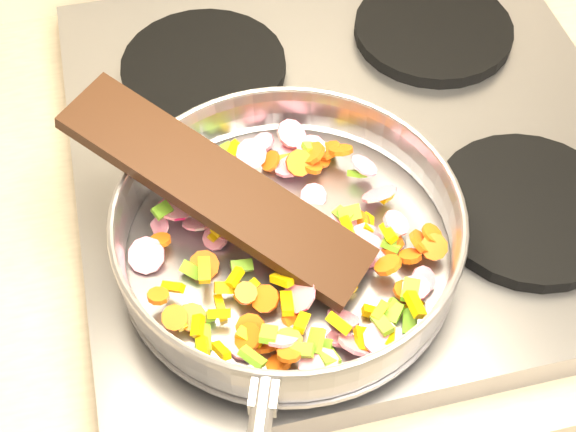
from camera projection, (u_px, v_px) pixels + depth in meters
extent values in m
cube|color=#939399|center=(352.00, 150.00, 0.88)|extent=(0.60, 0.60, 0.04)
cylinder|color=black|center=(254.00, 263.00, 0.76)|extent=(0.19, 0.19, 0.02)
cylinder|color=black|center=(528.00, 209.00, 0.80)|extent=(0.19, 0.19, 0.02)
cylinder|color=black|center=(204.00, 67.00, 0.92)|extent=(0.19, 0.19, 0.02)
cylinder|color=black|center=(433.00, 30.00, 0.96)|extent=(0.19, 0.19, 0.02)
cylinder|color=#9E9EA5|center=(288.00, 250.00, 0.76)|extent=(0.32, 0.32, 0.01)
torus|color=#9E9EA5|center=(288.00, 231.00, 0.73)|extent=(0.37, 0.37, 0.06)
torus|color=#9E9EA5|center=(288.00, 213.00, 0.71)|extent=(0.32, 0.32, 0.01)
cube|color=#9E9EA5|center=(264.00, 394.00, 0.62)|extent=(0.03, 0.04, 0.02)
cube|color=#D6A305|center=(247.00, 290.00, 0.71)|extent=(0.03, 0.02, 0.01)
cube|color=#D6A305|center=(341.00, 258.00, 0.73)|extent=(0.02, 0.02, 0.02)
cube|color=#D6A305|center=(282.00, 280.00, 0.70)|extent=(0.02, 0.02, 0.02)
cylinder|color=#D01450|center=(314.00, 196.00, 0.79)|extent=(0.03, 0.03, 0.02)
cube|color=#D6A305|center=(341.00, 281.00, 0.72)|extent=(0.03, 0.01, 0.02)
cylinder|color=#D01450|center=(424.00, 279.00, 0.72)|extent=(0.03, 0.02, 0.02)
cube|color=#D6A305|center=(246.00, 150.00, 0.81)|extent=(0.02, 0.02, 0.01)
cube|color=#D6A305|center=(267.00, 220.00, 0.74)|extent=(0.02, 0.02, 0.02)
cube|color=#6AAF24|center=(162.00, 210.00, 0.75)|extent=(0.02, 0.02, 0.01)
cylinder|color=#D01450|center=(290.00, 155.00, 0.82)|extent=(0.04, 0.04, 0.02)
cylinder|color=#D01450|center=(299.00, 294.00, 0.70)|extent=(0.03, 0.04, 0.03)
cylinder|color=#D01450|center=(233.00, 214.00, 0.77)|extent=(0.03, 0.04, 0.02)
cube|color=#D6A305|center=(374.00, 313.00, 0.70)|extent=(0.02, 0.02, 0.02)
cylinder|color=#D25410|center=(341.00, 150.00, 0.80)|extent=(0.03, 0.03, 0.02)
cylinder|color=#D25410|center=(313.00, 167.00, 0.79)|extent=(0.03, 0.03, 0.01)
cylinder|color=#D01450|center=(311.00, 149.00, 0.80)|extent=(0.04, 0.04, 0.02)
cube|color=#D6A305|center=(386.00, 196.00, 0.77)|extent=(0.02, 0.02, 0.02)
cube|color=#6AAF24|center=(202.00, 166.00, 0.80)|extent=(0.02, 0.02, 0.01)
cylinder|color=#D01450|center=(396.00, 223.00, 0.74)|extent=(0.03, 0.03, 0.02)
cylinder|color=#D25410|center=(295.00, 320.00, 0.69)|extent=(0.03, 0.03, 0.02)
cylinder|color=#D25410|center=(299.00, 163.00, 0.79)|extent=(0.04, 0.03, 0.03)
cube|color=#D6A305|center=(367.00, 223.00, 0.76)|extent=(0.02, 0.02, 0.01)
cube|color=#D6A305|center=(237.00, 186.00, 0.79)|extent=(0.02, 0.02, 0.02)
cylinder|color=#D01450|center=(215.00, 237.00, 0.75)|extent=(0.03, 0.03, 0.02)
cylinder|color=#D01450|center=(343.00, 318.00, 0.71)|extent=(0.03, 0.03, 0.02)
cube|color=#D6A305|center=(204.00, 270.00, 0.71)|extent=(0.01, 0.03, 0.01)
cube|color=#D6A305|center=(309.00, 236.00, 0.74)|extent=(0.02, 0.02, 0.02)
cube|color=#D6A305|center=(217.00, 216.00, 0.77)|extent=(0.02, 0.03, 0.02)
cylinder|color=#D25410|center=(204.00, 265.00, 0.73)|extent=(0.04, 0.04, 0.02)
cylinder|color=#D01450|center=(365.00, 241.00, 0.75)|extent=(0.05, 0.04, 0.03)
cylinder|color=#D01450|center=(369.00, 251.00, 0.74)|extent=(0.04, 0.04, 0.02)
cube|color=#D6A305|center=(223.00, 228.00, 0.75)|extent=(0.03, 0.02, 0.02)
cylinder|color=#D25410|center=(434.00, 247.00, 0.73)|extent=(0.03, 0.03, 0.02)
cube|color=#D6A305|center=(362.00, 340.00, 0.68)|extent=(0.02, 0.02, 0.01)
cylinder|color=#D25410|center=(279.00, 363.00, 0.67)|extent=(0.03, 0.03, 0.02)
cylinder|color=#D01450|center=(220.00, 202.00, 0.76)|extent=(0.05, 0.04, 0.03)
cube|color=#D6A305|center=(198.00, 326.00, 0.69)|extent=(0.02, 0.02, 0.01)
cylinder|color=#D25410|center=(388.00, 265.00, 0.72)|extent=(0.04, 0.03, 0.02)
cube|color=#D6A305|center=(220.00, 231.00, 0.76)|extent=(0.03, 0.02, 0.01)
cylinder|color=#D01450|center=(381.00, 341.00, 0.69)|extent=(0.03, 0.03, 0.02)
cylinder|color=#D25410|center=(175.00, 318.00, 0.69)|extent=(0.03, 0.03, 0.02)
cube|color=#D6A305|center=(219.00, 314.00, 0.69)|extent=(0.02, 0.02, 0.01)
cylinder|color=#D25410|center=(410.00, 256.00, 0.73)|extent=(0.03, 0.03, 0.02)
cylinder|color=#D01450|center=(256.00, 227.00, 0.75)|extent=(0.03, 0.04, 0.03)
cylinder|color=#D01450|center=(210.00, 168.00, 0.79)|extent=(0.03, 0.03, 0.02)
cube|color=#D6A305|center=(302.00, 323.00, 0.68)|extent=(0.02, 0.02, 0.01)
cylinder|color=#D25410|center=(291.00, 232.00, 0.75)|extent=(0.03, 0.03, 0.01)
cylinder|color=#D01450|center=(257.00, 210.00, 0.77)|extent=(0.03, 0.03, 0.01)
cube|color=#D6A305|center=(215.00, 201.00, 0.76)|extent=(0.02, 0.02, 0.01)
cube|color=#6AAF24|center=(311.00, 147.00, 0.80)|extent=(0.02, 0.01, 0.01)
cube|color=#6AAF24|center=(392.00, 245.00, 0.74)|extent=(0.02, 0.02, 0.01)
cylinder|color=#D25410|center=(161.00, 240.00, 0.74)|extent=(0.02, 0.02, 0.01)
cylinder|color=#D01450|center=(290.00, 166.00, 0.80)|extent=(0.05, 0.04, 0.02)
cube|color=#D6A305|center=(221.00, 351.00, 0.66)|extent=(0.01, 0.02, 0.02)
cube|color=#6AAF24|center=(207.00, 185.00, 0.79)|extent=(0.02, 0.03, 0.02)
cube|color=#6AAF24|center=(316.00, 341.00, 0.67)|extent=(0.02, 0.03, 0.02)
cylinder|color=#D01450|center=(319.00, 365.00, 0.66)|extent=(0.05, 0.04, 0.02)
cylinder|color=#D01450|center=(222.00, 229.00, 0.75)|extent=(0.03, 0.04, 0.03)
cube|color=#6AAF24|center=(411.00, 290.00, 0.70)|extent=(0.02, 0.03, 0.01)
cube|color=#D6A305|center=(412.00, 307.00, 0.71)|extent=(0.02, 0.02, 0.02)
cylinder|color=#D01450|center=(196.00, 224.00, 0.76)|extent=(0.03, 0.03, 0.02)
cylinder|color=#D01450|center=(280.00, 335.00, 0.68)|extent=(0.05, 0.04, 0.02)
cylinder|color=#D25410|center=(248.00, 337.00, 0.69)|extent=(0.03, 0.03, 0.02)
cube|color=#6AAF24|center=(393.00, 313.00, 0.70)|extent=(0.02, 0.03, 0.01)
cube|color=#D6A305|center=(236.00, 148.00, 0.82)|extent=(0.01, 0.02, 0.02)
cube|color=#6AAF24|center=(268.00, 334.00, 0.67)|extent=(0.02, 0.02, 0.01)
cube|color=#D6A305|center=(347.00, 226.00, 0.75)|extent=(0.01, 0.02, 0.02)
cube|color=#6AAF24|center=(382.00, 324.00, 0.68)|extent=(0.02, 0.02, 0.01)
cylinder|color=#D25410|center=(312.00, 154.00, 0.79)|extent=(0.04, 0.04, 0.02)
cube|color=#D6A305|center=(389.00, 232.00, 0.74)|extent=(0.01, 0.02, 0.02)
cylinder|color=#D01450|center=(259.00, 218.00, 0.77)|extent=(0.03, 0.04, 0.02)
cube|color=#D6A305|center=(415.00, 304.00, 0.69)|extent=(0.01, 0.03, 0.01)
cube|color=#6AAF24|center=(227.00, 149.00, 0.81)|extent=(0.01, 0.02, 0.01)
cylinder|color=#D01450|center=(291.00, 134.00, 0.81)|extent=(0.03, 0.04, 0.03)
cylinder|color=#D25410|center=(271.00, 161.00, 0.80)|extent=(0.03, 0.03, 0.02)
cube|color=#D6A305|center=(228.00, 288.00, 0.71)|extent=(0.03, 0.01, 0.02)
cube|color=#6AAF24|center=(410.00, 321.00, 0.70)|extent=(0.02, 0.03, 0.02)
cube|color=#D6A305|center=(221.00, 307.00, 0.71)|extent=(0.01, 0.03, 0.01)
cube|color=#D6A305|center=(284.00, 160.00, 0.81)|extent=(0.02, 0.01, 0.01)
cylinder|color=#D01450|center=(146.00, 255.00, 0.74)|extent=(0.04, 0.03, 0.03)
cube|color=#D6A305|center=(347.00, 283.00, 0.72)|extent=(0.02, 0.02, 0.01)
cylinder|color=#D25410|center=(288.00, 342.00, 0.67)|extent=(0.04, 0.04, 0.01)
cube|color=#6AAF24|center=(343.00, 215.00, 0.76)|extent=(0.02, 0.02, 0.01)
cylinder|color=#D01450|center=(364.00, 166.00, 0.79)|extent=(0.03, 0.04, 0.02)
cube|color=#D6A305|center=(331.00, 149.00, 0.82)|extent=(0.01, 0.02, 0.02)
cylinder|color=#D01450|center=(263.00, 142.00, 0.82)|extent=(0.03, 0.03, 0.02)
cylinder|color=#D25410|center=(267.00, 346.00, 0.69)|extent=(0.03, 0.03, 0.02)
cylinder|color=#D25410|center=(391.00, 245.00, 0.74)|extent=(0.03, 0.03, 0.03)
cylinder|color=#D25410|center=(432.00, 233.00, 0.74)|extent=(0.02, 0.03, 0.02)
cylinder|color=#D25410|center=(246.00, 293.00, 0.70)|extent=(0.03, 0.03, 0.01)
cylinder|color=#D01450|center=(383.00, 339.00, 0.68)|extent=(0.04, 0.04, 0.01)
cube|color=#6AAF24|center=(350.00, 213.00, 0.75)|extent=(0.02, 0.02, 0.02)
cylinder|color=#D01450|center=(355.00, 345.00, 0.68)|extent=(0.04, 0.04, 0.03)
cylinder|color=#D25410|center=(321.00, 159.00, 0.81)|extent=(0.02, 0.02, 0.01)
cylinder|color=#D25410|center=(265.00, 299.00, 0.70)|extent=(0.03, 0.03, 0.02)
cube|color=#6AAF24|center=(357.00, 174.00, 0.79)|extent=(0.02, 0.02, 0.02)
cylinder|color=#D01450|center=(270.00, 226.00, 0.75)|extent=(0.03, 0.03, 0.02)
cylinder|color=#D01450|center=(351.00, 247.00, 0.74)|extent=(0.02, 0.03, 0.02)
cube|color=#D6A305|center=(235.00, 277.00, 0.71)|extent=(0.02, 0.02, 0.01)
cube|color=#6AAF24|center=(191.00, 270.00, 0.73)|extent=(0.02, 0.02, 0.01)
cylinder|color=#D01450|center=(251.00, 154.00, 0.80)|extent=(0.04, 0.04, 0.03)
cylinder|color=#D01450|center=(207.00, 182.00, 0.77)|extent=(0.04, 0.05, 0.04)
cube|color=#D6A305|center=(390.00, 338.00, 0.68)|extent=(0.02, 0.02, 0.01)
cylinder|color=#D25410|center=(289.00, 354.00, 0.66)|extent=(0.03, 0.03, 0.02)
cylinder|color=#D25410|center=(328.00, 151.00, 0.81)|extent=(0.03, 0.03, 0.02)
cube|color=#6AAF24|center=(242.00, 266.00, 0.73)|extent=(0.02, 0.01, 0.01)
cylinder|color=#D01450|center=(175.00, 209.00, 0.76)|extent=(0.04, 0.04, 0.02)
cylinder|color=#D01450|center=(341.00, 339.00, 0.69)|extent=(0.03, 0.03, 0.02)
cylinder|color=#D25410|center=(209.00, 200.00, 0.77)|extent=(0.03, 0.04, 0.02)
cube|color=#6AAF24|center=(321.00, 344.00, 0.69)|extent=(0.02, 0.02, 0.01)
cylinder|color=#D25410|center=(250.00, 328.00, 0.70)|extent=(0.04, 0.04, 0.02)
cylinder|color=#D25410|center=(357.00, 224.00, 0.76)|extent=(0.03, 0.04, 0.03)
cylinder|color=#D01450|center=(159.00, 228.00, 0.76)|extent=(0.03, 0.03, 0.02)
cube|color=#6AAF24|center=(238.00, 153.00, 0.82)|extent=(0.03, 0.02, 0.02)
cube|color=#D6A305|center=(179.00, 319.00, 0.69)|extent=(0.01, 0.02, 0.01)
cylinder|color=#D25410|center=(406.00, 291.00, 0.71)|extent=(0.03, 0.03, 0.01)
cube|color=#D6A305|center=(173.00, 287.00, 0.70)|extent=(0.02, 0.02, 0.02)
cylinder|color=#D01450|center=(246.00, 344.00, 0.69)|extent=(0.05, 0.05, 0.01)
cube|color=#6AAF24|center=(301.00, 350.00, 0.66)|extent=(0.03, 0.02, 0.01)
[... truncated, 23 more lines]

